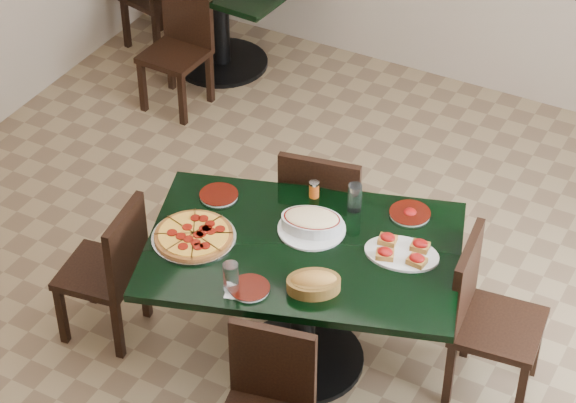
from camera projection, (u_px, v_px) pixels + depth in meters
The scene contains 17 objects.
floor at pixel (272, 330), 5.83m from camera, with size 5.50×5.50×0.00m, color #7A6546.
main_table at pixel (303, 276), 5.31m from camera, with size 1.67×1.33×0.75m.
chair_far at pixel (324, 211), 5.81m from camera, with size 0.49×0.49×0.90m.
chair_right at pixel (484, 312), 5.24m from camera, with size 0.45×0.45×0.87m.
chair_left at pixel (112, 266), 5.55m from camera, with size 0.43×0.43×0.80m.
back_chair_near at pixel (180, 42), 7.28m from camera, with size 0.39×0.39×0.81m.
pepperoni_pizza at pixel (194, 236), 5.23m from camera, with size 0.40×0.40×0.04m.
lasagna_casserole at pixel (312, 222), 5.27m from camera, with size 0.33×0.32×0.09m.
bread_basket at pixel (314, 283), 4.94m from camera, with size 0.29×0.27×0.10m.
bruschetta_platter at pixel (402, 251), 5.14m from camera, with size 0.38×0.29×0.05m.
side_plate_near at pixel (250, 288), 4.96m from camera, with size 0.18×0.18×0.02m.
side_plate_far_r at pixel (410, 213), 5.38m from camera, with size 0.20×0.20×0.03m.
side_plate_far_l at pixel (219, 195), 5.49m from camera, with size 0.19×0.19×0.02m.
napkin_setting at pixel (242, 290), 4.96m from camera, with size 0.17×0.17×0.01m.
water_glass_a at pixel (355, 198), 5.37m from camera, with size 0.07×0.07×0.14m, color white.
water_glass_b at pixel (231, 278), 4.92m from camera, with size 0.07×0.07×0.15m, color white.
pepper_shaker at pixel (314, 189), 5.47m from camera, with size 0.05×0.05×0.09m.
Camera 1 is at (2.05, -3.64, 4.12)m, focal length 70.00 mm.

